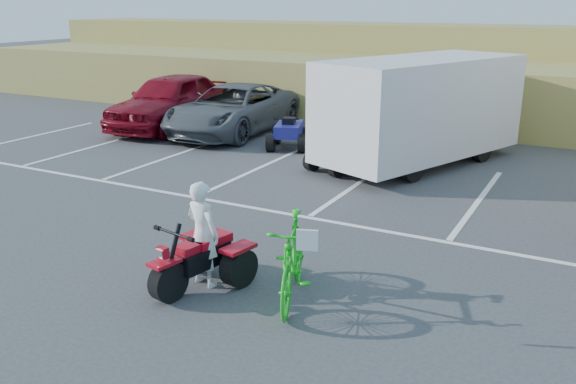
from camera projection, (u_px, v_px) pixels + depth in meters
The scene contains 11 objects.
ground at pixel (242, 263), 9.74m from camera, with size 100.00×100.00×0.00m, color #39393C.
parking_stripes at pixel (380, 200), 12.78m from camera, with size 28.00×5.16×0.01m.
grass_embankment at pixel (466, 75), 22.36m from camera, with size 40.00×8.50×3.10m.
red_trike_atv at pixel (197, 287), 8.91m from camera, with size 1.15×1.53×1.00m, color #AE0919, non-canonical shape.
rider at pixel (203, 234), 8.78m from camera, with size 0.58×0.38×1.58m, color white.
green_dirt_bike at pixel (293, 259), 8.39m from camera, with size 0.56×1.99×1.20m, color #14BF19.
grey_pickup at pixel (233, 109), 19.16m from camera, with size 2.49×5.40×1.50m, color #4C4F54.
red_car at pixel (171, 101), 19.93m from camera, with size 2.10×5.21×1.77m, color maroon.
cargo_trailer at pixel (421, 108), 15.28m from camera, with size 4.22×6.16×2.67m.
quad_atv_blue at pixel (289, 148), 17.36m from camera, with size 1.10×1.47×0.96m, color navy, non-canonical shape.
quad_atv_green at pixel (337, 170), 15.07m from camera, with size 1.02×1.36×0.89m, color #125122, non-canonical shape.
Camera 1 is at (4.85, -7.56, 4.00)m, focal length 38.00 mm.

